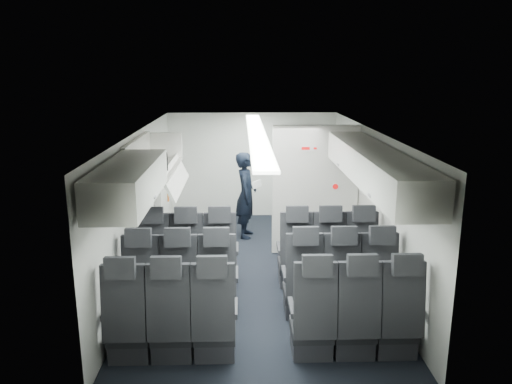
{
  "coord_description": "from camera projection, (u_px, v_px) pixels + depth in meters",
  "views": [
    {
      "loc": [
        -0.22,
        -7.11,
        3.02
      ],
      "look_at": [
        0.0,
        0.4,
        1.15
      ],
      "focal_mm": 35.0,
      "sensor_mm": 36.0,
      "label": 1
    }
  ],
  "objects": [
    {
      "name": "seat_row_mid",
      "position": [
        260.0,
        287.0,
        6.14
      ],
      "size": [
        3.33,
        0.56,
        1.24
      ],
      "color": "black",
      "rests_on": "cabin_shell"
    },
    {
      "name": "overhead_bin_left_rear",
      "position": [
        129.0,
        182.0,
        5.2
      ],
      "size": [
        0.53,
        1.8,
        0.4
      ],
      "color": "white",
      "rests_on": "cabin_shell"
    },
    {
      "name": "cabin_shell",
      "position": [
        257.0,
        200.0,
        7.36
      ],
      "size": [
        3.41,
        6.01,
        2.16
      ],
      "color": "black",
      "rests_on": "ground"
    },
    {
      "name": "galley_unit",
      "position": [
        300.0,
        174.0,
        10.06
      ],
      "size": [
        0.85,
        0.52,
        1.9
      ],
      "color": "#939399",
      "rests_on": "cabin_shell"
    },
    {
      "name": "seat_row_rear",
      "position": [
        264.0,
        323.0,
        5.27
      ],
      "size": [
        3.33,
        0.56,
        1.24
      ],
      "color": "black",
      "rests_on": "cabin_shell"
    },
    {
      "name": "flight_attendant",
      "position": [
        246.0,
        195.0,
        9.03
      ],
      "size": [
        0.44,
        0.61,
        1.57
      ],
      "primitive_type": "imported",
      "rotation": [
        0.0,
        0.0,
        1.46
      ],
      "color": "black",
      "rests_on": "ground"
    },
    {
      "name": "overhead_bin_right_front",
      "position": [
        357.0,
        153.0,
        6.98
      ],
      "size": [
        0.53,
        1.7,
        0.4
      ],
      "color": "white",
      "rests_on": "cabin_shell"
    },
    {
      "name": "carry_on_bag",
      "position": [
        153.0,
        161.0,
        6.59
      ],
      "size": [
        0.42,
        0.34,
        0.22
      ],
      "primitive_type": "cube",
      "rotation": [
        0.0,
        0.0,
        0.22
      ],
      "color": "black",
      "rests_on": "overhead_bin_left_front_open"
    },
    {
      "name": "papers",
      "position": [
        257.0,
        184.0,
        8.94
      ],
      "size": [
        0.17,
        0.1,
        0.13
      ],
      "primitive_type": "cube",
      "rotation": [
        0.0,
        0.0,
        0.48
      ],
      "color": "white",
      "rests_on": "flight_attendant"
    },
    {
      "name": "boarding_door",
      "position": [
        162.0,
        188.0,
        8.86
      ],
      "size": [
        0.12,
        1.27,
        1.86
      ],
      "color": "silver",
      "rests_on": "cabin_shell"
    },
    {
      "name": "seat_row_front",
      "position": [
        258.0,
        259.0,
        7.01
      ],
      "size": [
        3.33,
        0.56,
        1.24
      ],
      "color": "black",
      "rests_on": "cabin_shell"
    },
    {
      "name": "overhead_bin_left_front_open",
      "position": [
        154.0,
        163.0,
        6.92
      ],
      "size": [
        0.64,
        1.7,
        0.72
      ],
      "color": "#9E9E93",
      "rests_on": "cabin_shell"
    },
    {
      "name": "bulkhead_partition",
      "position": [
        315.0,
        190.0,
        8.17
      ],
      "size": [
        1.4,
        0.15,
        2.13
      ],
      "color": "silver",
      "rests_on": "cabin_shell"
    },
    {
      "name": "overhead_bin_right_rear",
      "position": [
        395.0,
        181.0,
        5.28
      ],
      "size": [
        0.53,
        1.8,
        0.4
      ],
      "color": "white",
      "rests_on": "cabin_shell"
    }
  ]
}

